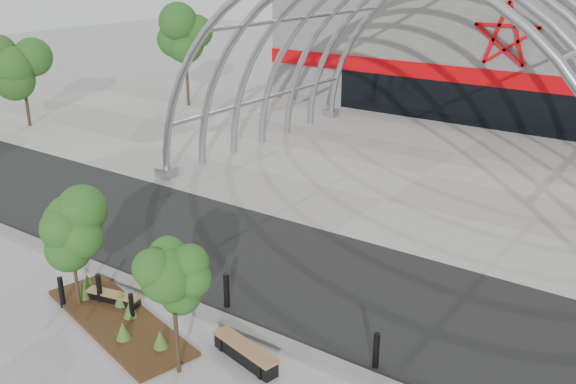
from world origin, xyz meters
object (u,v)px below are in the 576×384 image
(street_tree_0, at_px, (70,233))
(bollard_2, at_px, (132,308))
(bench_0, at_px, (114,299))
(bench_1, at_px, (245,354))
(street_tree_1, at_px, (173,289))

(street_tree_0, height_order, bollard_2, street_tree_0)
(street_tree_0, height_order, bench_0, street_tree_0)
(bench_1, height_order, bollard_2, bollard_2)
(street_tree_1, distance_m, bollard_2, 3.54)
(street_tree_1, distance_m, bench_1, 2.79)
(bollard_2, bearing_deg, bench_1, 5.70)
(bench_0, height_order, bench_1, bench_1)
(bollard_2, bearing_deg, street_tree_1, -18.89)
(street_tree_1, relative_size, bench_1, 1.46)
(bench_0, relative_size, bench_1, 0.81)
(street_tree_0, distance_m, bench_1, 6.31)
(bench_1, xyz_separation_m, bollard_2, (-3.91, -0.39, 0.22))
(street_tree_0, relative_size, street_tree_1, 1.03)
(street_tree_0, distance_m, bollard_2, 2.83)
(bench_1, relative_size, bollard_2, 2.53)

